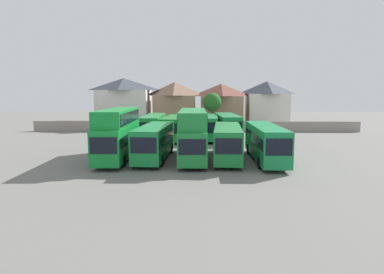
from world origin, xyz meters
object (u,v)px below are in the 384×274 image
(house_terrace_centre, at_px, (175,104))
(bus_5, at_px, (265,141))
(bus_4, at_px, (228,141))
(house_terrace_right, at_px, (221,105))
(bus_3, at_px, (193,132))
(bus_6, at_px, (154,126))
(bus_7, at_px, (174,126))
(house_terrace_far_right, at_px, (267,104))
(bus_9, at_px, (227,125))
(bus_8, at_px, (209,126))
(house_terrace_left, at_px, (124,102))
(bus_2, at_px, (155,140))
(tree_left_of_lot, at_px, (212,102))
(bus_1, at_px, (118,131))

(house_terrace_centre, bearing_deg, bus_5, -71.10)
(bus_4, xyz_separation_m, house_terrace_right, (1.29, 32.31, 2.35))
(bus_3, relative_size, bus_6, 0.94)
(bus_7, bearing_deg, bus_4, 26.93)
(bus_6, distance_m, house_terrace_far_right, 27.20)
(bus_4, distance_m, bus_6, 17.19)
(bus_9, bearing_deg, bus_8, -96.37)
(bus_3, bearing_deg, house_terrace_left, -157.23)
(house_terrace_centre, xyz_separation_m, house_terrace_far_right, (17.79, 1.05, 0.09))
(house_terrace_right, bearing_deg, bus_3, -98.34)
(bus_2, height_order, bus_3, bus_3)
(bus_9, height_order, house_terrace_right, house_terrace_right)
(house_terrace_right, bearing_deg, bus_9, -90.49)
(bus_9, relative_size, house_terrace_centre, 1.33)
(bus_2, bearing_deg, bus_8, 161.62)
(bus_2, bearing_deg, bus_4, 92.87)
(bus_4, distance_m, house_terrace_far_right, 34.87)
(bus_6, height_order, tree_left_of_lot, tree_left_of_lot)
(bus_1, relative_size, bus_5, 0.99)
(house_terrace_right, relative_size, house_terrace_far_right, 0.94)
(bus_1, distance_m, bus_6, 14.70)
(house_terrace_centre, relative_size, house_terrace_far_right, 0.98)
(bus_4, height_order, tree_left_of_lot, tree_left_of_lot)
(bus_7, height_order, house_terrace_left, house_terrace_left)
(bus_8, bearing_deg, bus_7, -82.30)
(bus_1, relative_size, house_terrace_centre, 1.32)
(house_terrace_far_right, bearing_deg, tree_left_of_lot, -150.55)
(bus_4, xyz_separation_m, bus_9, (1.14, 14.75, 0.13))
(bus_2, relative_size, house_terrace_left, 1.09)
(bus_4, relative_size, house_terrace_left, 1.11)
(bus_7, height_order, house_terrace_right, house_terrace_right)
(bus_1, height_order, house_terrace_centre, house_terrace_centre)
(bus_6, xyz_separation_m, bus_8, (7.81, 0.44, -0.05))
(bus_7, bearing_deg, house_terrace_centre, -173.36)
(bus_6, bearing_deg, bus_5, 39.55)
(bus_3, height_order, bus_5, bus_3)
(bus_3, height_order, house_terrace_centre, house_terrace_centre)
(bus_4, bearing_deg, bus_7, -152.25)
(bus_4, height_order, bus_8, bus_8)
(bus_8, relative_size, house_terrace_right, 1.33)
(bus_4, xyz_separation_m, bus_5, (3.63, -0.59, 0.07))
(bus_4, distance_m, house_terrace_left, 36.21)
(bus_4, bearing_deg, tree_left_of_lot, -175.08)
(bus_2, height_order, bus_6, bus_6)
(bus_3, height_order, bus_7, bus_3)
(bus_3, bearing_deg, house_terrace_centre, -173.54)
(tree_left_of_lot, bearing_deg, house_terrace_far_right, 29.45)
(bus_9, bearing_deg, bus_1, -42.11)
(bus_5, xyz_separation_m, tree_left_of_lot, (-4.20, 27.76, 2.97))
(bus_6, distance_m, bus_7, 2.88)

